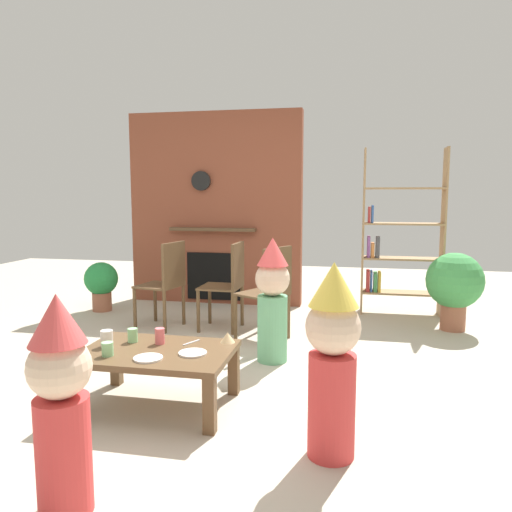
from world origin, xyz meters
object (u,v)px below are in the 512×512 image
object	(u,v)px
dining_chair_middle	(229,280)
potted_plant_short	(101,282)
birthday_cake_slice	(228,337)
paper_cup_center	(108,349)
coffee_table	(157,359)
paper_cup_far_left	(160,336)
child_by_the_chairs	(272,297)
bookshelf	(396,242)
child_with_cone_hat	(61,399)
child_in_pink	(332,356)
paper_plate_front	(193,353)
potted_plant_tall	(455,284)
dining_chair_right	(270,288)
paper_cup_near_right	(133,335)
dining_chair_left	(166,280)
paper_cup_near_left	(107,338)
paper_plate_rear	(148,358)

from	to	relation	value
dining_chair_middle	potted_plant_short	bearing A→B (deg)	-14.45
birthday_cake_slice	paper_cup_center	bearing A→B (deg)	-147.75
coffee_table	paper_cup_center	bearing A→B (deg)	-146.02
paper_cup_far_left	child_by_the_chairs	world-z (taller)	child_by_the_chairs
bookshelf	child_with_cone_hat	size ratio (longest dim) A/B	1.95
child_in_pink	coffee_table	bearing A→B (deg)	-0.00
potted_plant_short	coffee_table	bearing A→B (deg)	-54.38
paper_plate_front	potted_plant_tall	xyz separation A→B (m)	(2.00, 2.34, 0.10)
coffee_table	dining_chair_middle	world-z (taller)	dining_chair_middle
dining_chair_right	potted_plant_tall	bearing A→B (deg)	-128.07
child_with_cone_hat	paper_cup_near_right	bearing A→B (deg)	10.39
paper_plate_front	child_in_pink	size ratio (longest dim) A/B	0.17
bookshelf	dining_chair_middle	bearing A→B (deg)	-148.78
paper_cup_center	potted_plant_tall	world-z (taller)	potted_plant_tall
coffee_table	dining_chair_left	xyz separation A→B (m)	(-0.65, 1.80, 0.19)
paper_plate_front	potted_plant_short	xyz separation A→B (m)	(-1.95, 2.40, -0.04)
dining_chair_right	paper_plate_front	bearing A→B (deg)	111.65
paper_cup_near_left	child_with_cone_hat	xyz separation A→B (m)	(0.38, -1.09, 0.08)
paper_plate_rear	potted_plant_tall	world-z (taller)	potted_plant_tall
paper_cup_near_left	paper_plate_rear	size ratio (longest dim) A/B	0.61
birthday_cake_slice	paper_cup_near_left	bearing A→B (deg)	-162.01
dining_chair_right	potted_plant_tall	distance (m)	1.93
paper_cup_near_left	potted_plant_tall	world-z (taller)	potted_plant_tall
bookshelf	paper_plate_front	bearing A→B (deg)	-116.37
birthday_cake_slice	dining_chair_right	bearing A→B (deg)	87.21
coffee_table	child_with_cone_hat	distance (m)	1.11
paper_cup_center	paper_plate_front	distance (m)	0.53
child_with_cone_hat	potted_plant_short	world-z (taller)	child_with_cone_hat
coffee_table	paper_cup_far_left	world-z (taller)	paper_cup_far_left
paper_cup_center	dining_chair_middle	size ratio (longest dim) A/B	0.10
paper_cup_near_left	paper_plate_rear	xyz separation A→B (m)	(0.37, -0.18, -0.05)
paper_cup_far_left	child_in_pink	world-z (taller)	child_in_pink
potted_plant_short	paper_cup_near_left	bearing A→B (deg)	-60.37
paper_cup_near_left	child_in_pink	xyz separation A→B (m)	(1.49, -0.40, 0.12)
paper_plate_rear	potted_plant_tall	size ratio (longest dim) A/B	0.22
coffee_table	potted_plant_tall	world-z (taller)	potted_plant_tall
paper_cup_near_left	paper_cup_far_left	xyz separation A→B (m)	(0.32, 0.13, -0.00)
child_in_pink	child_by_the_chairs	xyz separation A→B (m)	(-0.55, 1.41, -0.00)
dining_chair_middle	potted_plant_short	xyz separation A→B (m)	(-1.70, 0.50, -0.17)
potted_plant_short	bookshelf	bearing A→B (deg)	8.95
dining_chair_middle	potted_plant_tall	size ratio (longest dim) A/B	1.13
paper_plate_front	dining_chair_right	size ratio (longest dim) A/B	0.20
paper_plate_front	paper_plate_rear	distance (m)	0.28
paper_plate_front	birthday_cake_slice	bearing A→B (deg)	61.03
dining_chair_left	paper_plate_front	bearing A→B (deg)	127.85
bookshelf	paper_cup_far_left	xyz separation A→B (m)	(-1.74, -2.78, -0.41)
paper_cup_near_right	dining_chair_left	bearing A→B (deg)	104.03
bookshelf	dining_chair_middle	world-z (taller)	bookshelf
dining_chair_left	potted_plant_short	size ratio (longest dim) A/B	1.54
paper_cup_center	child_with_cone_hat	size ratio (longest dim) A/B	0.09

